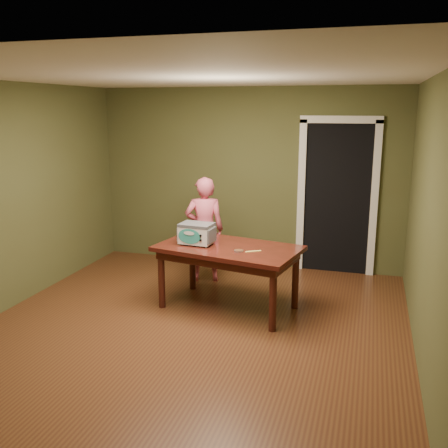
# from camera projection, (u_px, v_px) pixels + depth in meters

# --- Properties ---
(floor) EXTENTS (5.00, 5.00, 0.00)m
(floor) POSITION_uv_depth(u_px,v_px,m) (189.00, 332.00, 5.26)
(floor) COLOR #583219
(floor) RESTS_ON ground
(room_shell) EXTENTS (4.52, 5.02, 2.61)m
(room_shell) POSITION_uv_depth(u_px,v_px,m) (186.00, 170.00, 4.87)
(room_shell) COLOR #4B502B
(room_shell) RESTS_ON ground
(doorway) EXTENTS (1.10, 0.66, 2.25)m
(doorway) POSITION_uv_depth(u_px,v_px,m) (339.00, 196.00, 7.25)
(doorway) COLOR black
(doorway) RESTS_ON ground
(dining_table) EXTENTS (1.74, 1.19, 0.75)m
(dining_table) POSITION_uv_depth(u_px,v_px,m) (228.00, 255.00, 5.75)
(dining_table) COLOR #33110B
(dining_table) RESTS_ON floor
(toy_oven) EXTENTS (0.42, 0.31, 0.25)m
(toy_oven) POSITION_uv_depth(u_px,v_px,m) (197.00, 233.00, 5.80)
(toy_oven) COLOR #4C4F54
(toy_oven) RESTS_ON dining_table
(baking_pan) EXTENTS (0.10, 0.10, 0.02)m
(baking_pan) POSITION_uv_depth(u_px,v_px,m) (239.00, 251.00, 5.50)
(baking_pan) COLOR silver
(baking_pan) RESTS_ON dining_table
(spatula) EXTENTS (0.17, 0.12, 0.01)m
(spatula) POSITION_uv_depth(u_px,v_px,m) (253.00, 251.00, 5.52)
(spatula) COLOR #FAEA6D
(spatula) RESTS_ON dining_table
(child) EXTENTS (0.60, 0.49, 1.42)m
(child) POSITION_uv_depth(u_px,v_px,m) (204.00, 230.00, 6.68)
(child) COLOR #DF5B75
(child) RESTS_ON floor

